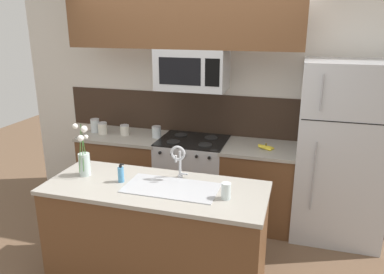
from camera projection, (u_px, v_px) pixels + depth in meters
name	position (u px, v px, depth m)	size (l,w,h in m)	color
ground_plane	(167.00, 256.00, 3.68)	(10.00, 10.00, 0.00)	brown
rear_partition	(226.00, 102.00, 4.38)	(5.20, 0.10, 2.60)	silver
splash_band	(200.00, 114.00, 4.46)	(3.43, 0.01, 0.48)	#332319
back_counter_left	(126.00, 170.00, 4.60)	(0.99, 0.65, 0.91)	brown
back_counter_right	(258.00, 185.00, 4.16)	(0.79, 0.65, 0.91)	brown
stove_range	(193.00, 177.00, 4.36)	(0.76, 0.64, 0.93)	#B7BABF
microwave	(192.00, 69.00, 3.97)	(0.74, 0.40, 0.43)	#B7BABF
upper_cabinet_band	(182.00, 18.00, 3.82)	(2.48, 0.34, 0.60)	brown
refrigerator	(341.00, 152.00, 3.82)	(0.87, 0.74, 1.85)	#B7BABF
storage_jar_tall	(95.00, 125.00, 4.54)	(0.11, 0.11, 0.16)	silver
storage_jar_medium	(103.00, 128.00, 4.48)	(0.11, 0.11, 0.14)	silver
storage_jar_short	(125.00, 130.00, 4.44)	(0.11, 0.11, 0.12)	silver
storage_jar_squat	(157.00, 132.00, 4.33)	(0.11, 0.11, 0.14)	silver
banana_bunch	(266.00, 147.00, 3.95)	(0.19, 0.12, 0.08)	yellow
island_counter	(157.00, 234.00, 3.21)	(1.84, 0.74, 0.91)	brown
kitchen_sink	(171.00, 196.00, 3.06)	(0.76, 0.39, 0.16)	#ADAFB5
sink_faucet	(179.00, 157.00, 3.15)	(0.14, 0.14, 0.31)	#B7BABF
dish_soap_bottle	(121.00, 174.00, 3.14)	(0.06, 0.05, 0.16)	#4C93C6
drinking_glass	(226.00, 191.00, 2.84)	(0.07, 0.07, 0.13)	silver
flower_vase	(84.00, 160.00, 3.25)	(0.11, 0.21, 0.50)	silver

